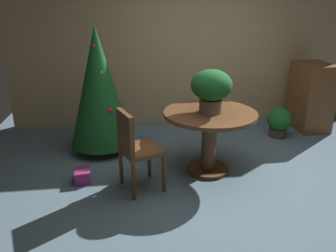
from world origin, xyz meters
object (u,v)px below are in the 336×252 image
object	(u,v)px
wooden_chair_left_near	(135,146)
potted_plant	(279,121)
wooden_cabinet	(311,96)
round_dining_table	(209,128)
flower_vase	(211,88)
holiday_tree	(99,87)
gift_box_blue	(143,145)
gift_box_purple	(83,176)

from	to	relation	value
wooden_chair_left_near	potted_plant	bearing A→B (deg)	29.64
wooden_cabinet	wooden_chair_left_near	bearing A→B (deg)	-151.10
wooden_chair_left_near	wooden_cabinet	world-z (taller)	wooden_cabinet
round_dining_table	flower_vase	distance (m)	0.50
wooden_cabinet	potted_plant	size ratio (longest dim) A/B	2.29
holiday_tree	potted_plant	bearing A→B (deg)	3.42
round_dining_table	flower_vase	bearing A→B (deg)	-105.82
gift_box_blue	wooden_cabinet	xyz separation A→B (m)	(2.76, 0.54, 0.46)
potted_plant	gift_box_blue	bearing A→B (deg)	-174.03
gift_box_purple	wooden_cabinet	bearing A→B (deg)	21.05
wooden_cabinet	flower_vase	bearing A→B (deg)	-147.31
round_dining_table	wooden_chair_left_near	world-z (taller)	wooden_chair_left_near
round_dining_table	gift_box_blue	world-z (taller)	round_dining_table
flower_vase	gift_box_purple	distance (m)	1.80
gift_box_purple	gift_box_blue	bearing A→B (deg)	47.32
potted_plant	wooden_chair_left_near	bearing A→B (deg)	-150.36
round_dining_table	wooden_cabinet	distance (m)	2.36
gift_box_purple	potted_plant	size ratio (longest dim) A/B	0.50
wooden_chair_left_near	gift_box_blue	size ratio (longest dim) A/B	3.27
gift_box_purple	potted_plant	bearing A→B (deg)	19.79
gift_box_blue	potted_plant	xyz separation A→B (m)	(2.11, 0.22, 0.18)
gift_box_purple	wooden_cabinet	xyz separation A→B (m)	(3.50, 1.35, 0.46)
round_dining_table	wooden_chair_left_near	distance (m)	0.95
round_dining_table	wooden_cabinet	size ratio (longest dim) A/B	1.03
gift_box_blue	wooden_cabinet	size ratio (longest dim) A/B	0.26
wooden_chair_left_near	potted_plant	world-z (taller)	wooden_chair_left_near
holiday_tree	gift_box_blue	world-z (taller)	holiday_tree
round_dining_table	flower_vase	xyz separation A→B (m)	(-0.00, -0.01, 0.50)
wooden_chair_left_near	potted_plant	size ratio (longest dim) A/B	1.97
round_dining_table	gift_box_purple	xyz separation A→B (m)	(-1.51, -0.08, -0.48)
gift_box_blue	round_dining_table	bearing A→B (deg)	-43.41
potted_plant	flower_vase	bearing A→B (deg)	-144.47
flower_vase	gift_box_purple	xyz separation A→B (m)	(-1.51, -0.07, -0.98)
flower_vase	wooden_cabinet	bearing A→B (deg)	32.69
holiday_tree	gift_box_purple	xyz separation A→B (m)	(-0.19, -0.87, -0.84)
wooden_chair_left_near	holiday_tree	xyz separation A→B (m)	(-0.43, 1.11, 0.39)
gift_box_purple	flower_vase	bearing A→B (deg)	2.51
wooden_chair_left_near	gift_box_purple	bearing A→B (deg)	158.23
holiday_tree	wooden_chair_left_near	bearing A→B (deg)	-68.96
wooden_chair_left_near	holiday_tree	size ratio (longest dim) A/B	0.54
holiday_tree	gift_box_purple	distance (m)	1.22
flower_vase	wooden_chair_left_near	bearing A→B (deg)	-160.69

